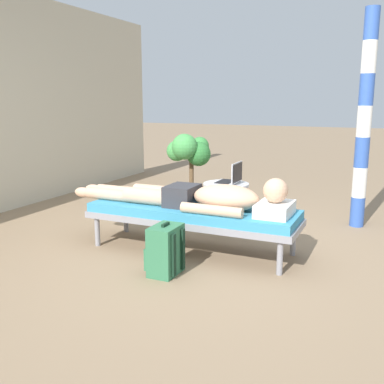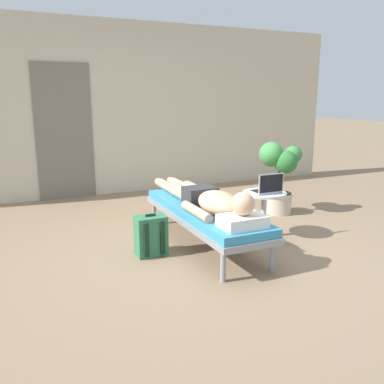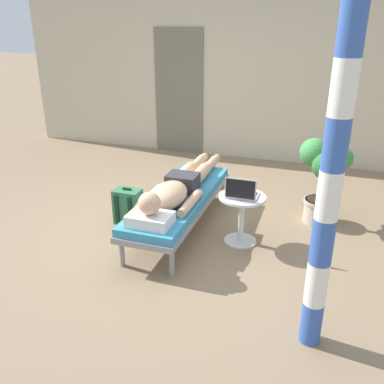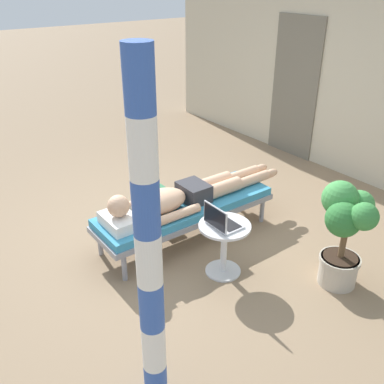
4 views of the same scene
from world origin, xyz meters
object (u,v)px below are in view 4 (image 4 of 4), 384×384
at_px(lounge_chair, 186,209).
at_px(laptop, 221,221).
at_px(person_reclining, 179,197).
at_px(potted_plant, 345,227).
at_px(backpack, 153,200).
at_px(porch_post, 149,259).
at_px(side_table, 224,240).

height_order(lounge_chair, laptop, laptop).
relative_size(person_reclining, potted_plant, 2.23).
bearing_deg(backpack, laptop, -3.68).
bearing_deg(porch_post, backpack, 148.54).
height_order(person_reclining, side_table, person_reclining).
xyz_separation_m(lounge_chair, person_reclining, (0.00, -0.09, 0.17)).
xyz_separation_m(laptop, porch_post, (0.80, -1.21, 0.57)).
bearing_deg(person_reclining, side_table, 1.40).
bearing_deg(backpack, person_reclining, -4.73).
xyz_separation_m(side_table, laptop, (-0.00, -0.05, 0.23)).
bearing_deg(potted_plant, person_reclining, -151.91).
distance_m(lounge_chair, backpack, 0.63).
height_order(backpack, porch_post, porch_post).
height_order(person_reclining, porch_post, porch_post).
bearing_deg(lounge_chair, person_reclining, -90.00).
relative_size(lounge_chair, porch_post, 0.85).
xyz_separation_m(side_table, potted_plant, (0.73, 0.75, 0.23)).
height_order(side_table, laptop, laptop).
distance_m(lounge_chair, potted_plant, 1.60).
bearing_deg(laptop, person_reclining, 177.23).
height_order(side_table, porch_post, porch_post).
bearing_deg(person_reclining, backpack, 175.27).
bearing_deg(porch_post, lounge_chair, 138.45).
bearing_deg(backpack, lounge_chair, 3.68).
xyz_separation_m(potted_plant, porch_post, (0.07, -2.01, 0.57)).
bearing_deg(backpack, potted_plant, 19.28).
bearing_deg(porch_post, laptop, 123.46).
xyz_separation_m(person_reclining, side_table, (0.70, 0.02, -0.16)).
distance_m(lounge_chair, person_reclining, 0.19).
bearing_deg(side_table, lounge_chair, 174.13).
xyz_separation_m(person_reclining, backpack, (-0.61, 0.05, -0.32)).
bearing_deg(side_table, laptop, -90.00).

